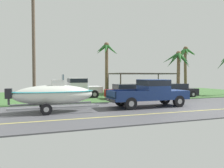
{
  "coord_description": "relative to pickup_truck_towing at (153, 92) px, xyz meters",
  "views": [
    {
      "loc": [
        -9.34,
        -12.62,
        2.16
      ],
      "look_at": [
        -4.29,
        1.35,
        1.6
      ],
      "focal_mm": 35.08,
      "sensor_mm": 36.0,
      "label": 1
    }
  ],
  "objects": [
    {
      "name": "ground",
      "position": [
        1.46,
        7.58,
        -1.06
      ],
      "size": [
        36.0,
        22.0,
        0.11
      ],
      "color": "#4C4C51"
    },
    {
      "name": "palm_tree_far_left",
      "position": [
        0.11,
        10.65,
        3.45
      ],
      "size": [
        2.86,
        3.08,
        6.03
      ],
      "color": "brown",
      "rests_on": "ground"
    },
    {
      "name": "utility_pole",
      "position": [
        -7.8,
        3.84,
        3.31
      ],
      "size": [
        0.24,
        1.8,
        8.42
      ],
      "color": "brown",
      "rests_on": "ground"
    },
    {
      "name": "parked_sedan_near",
      "position": [
        5.33,
        4.9,
        -0.38
      ],
      "size": [
        4.5,
        1.88,
        1.38
      ],
      "color": "black",
      "rests_on": "ground"
    },
    {
      "name": "palm_tree_near_left",
      "position": [
        11.31,
        10.82,
        3.56
      ],
      "size": [
        3.4,
        2.92,
        6.08
      ],
      "color": "brown",
      "rests_on": "ground"
    },
    {
      "name": "pickup_truck_towing",
      "position": [
        0.0,
        0.0,
        0.0
      ],
      "size": [
        5.78,
        1.98,
        1.9
      ],
      "color": "navy",
      "rests_on": "ground"
    },
    {
      "name": "parked_pickup_background",
      "position": [
        -3.93,
        7.5,
        0.02
      ],
      "size": [
        5.6,
        2.07,
        1.94
      ],
      "color": "silver",
      "rests_on": "ground"
    },
    {
      "name": "boat_on_trailer",
      "position": [
        -6.74,
        -0.0,
        -0.02
      ],
      "size": [
        6.05,
        2.21,
        2.24
      ],
      "color": "gray",
      "rests_on": "ground"
    },
    {
      "name": "carport_awning",
      "position": [
        4.66,
        10.54,
        1.31
      ],
      "size": [
        7.79,
        4.68,
        2.48
      ],
      "color": "#4C4238",
      "rests_on": "ground"
    },
    {
      "name": "palm_tree_mid",
      "position": [
        7.17,
        6.71,
        2.7
      ],
      "size": [
        3.67,
        3.37,
        4.89
      ],
      "color": "brown",
      "rests_on": "ground"
    },
    {
      "name": "parked_sedan_far",
      "position": [
        0.7,
        5.29,
        -0.38
      ],
      "size": [
        4.7,
        1.92,
        1.38
      ],
      "color": "#B21E19",
      "rests_on": "ground"
    }
  ]
}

